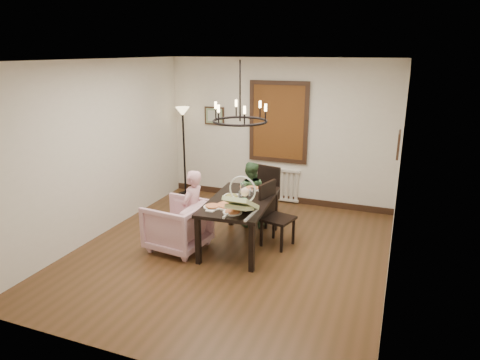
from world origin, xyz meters
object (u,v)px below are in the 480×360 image
Objects in this scene: baby_bouncer at (241,201)px; dining_table at (240,205)px; chair_far at (263,196)px; armchair at (178,225)px; elderly_woman at (193,217)px; chair_right at (278,215)px; seated_man at (250,200)px; floor_lamp at (184,153)px; drinking_glass at (240,196)px.

dining_table is at bearing 113.68° from baby_bouncer.
chair_far reaches higher than armchair.
elderly_woman is 0.96m from baby_bouncer.
seated_man is (-0.67, 0.58, -0.03)m from chair_right.
armchair is at bearing 129.97° from chair_right.
floor_lamp is at bearing 168.38° from chair_far.
baby_bouncer reaches higher than seated_man.
elderly_woman is 0.57× the size of floor_lamp.
armchair is 1.22m from baby_bouncer.
chair_right is at bearing 129.30° from seated_man.
chair_right is 1.77× the size of baby_bouncer.
armchair is 1.05m from drinking_glass.
baby_bouncer is (0.85, -0.18, 0.42)m from elderly_woman.
baby_bouncer is at bearing 90.30° from armchair.
chair_far reaches higher than seated_man.
drinking_glass is (0.13, -0.81, 0.34)m from seated_man.
elderly_woman is at bearing 131.52° from chair_right.
elderly_woman is (-0.62, -0.37, -0.15)m from dining_table.
seated_man is at bearing 99.36° from drinking_glass.
baby_bouncer is at bearing -67.75° from drinking_glass.
elderly_woman reaches higher than drinking_glass.
elderly_woman reaches higher than armchair.
floor_lamp is (-1.95, 1.87, 0.23)m from dining_table.
floor_lamp reaches higher than chair_far.
elderly_woman reaches higher than chair_right.
chair_right is 1.54m from armchair.
seated_man is at bearing 105.80° from baby_bouncer.
dining_table is at bearing 126.72° from chair_right.
chair_far is 0.97× the size of elderly_woman.
chair_far is 2.21m from floor_lamp.
dining_table is at bearing -80.05° from chair_far.
chair_far is 0.25m from seated_man.
baby_bouncer is at bearing -70.78° from chair_far.
chair_far is 0.92m from chair_right.
seated_man is at bearing 155.76° from armchair.
drinking_glass is (-0.03, -1.00, 0.31)m from chair_far.
elderly_woman is 8.36× the size of drinking_glass.
chair_right reaches higher than dining_table.
baby_bouncer is at bearing 95.09° from seated_man.
baby_bouncer is 0.31× the size of floor_lamp.
floor_lamp is at bearing 71.25° from chair_right.
elderly_woman is at bearing 57.53° from seated_man.
dining_table is 1.00m from chair_far.
chair_far is 1.00× the size of chair_right.
seated_man is 2.16m from floor_lamp.
floor_lamp reaches higher than dining_table.
drinking_glass is at bearing -79.57° from chair_far.
armchair is 0.88× the size of seated_man.
chair_far is at bearing 154.05° from armchair.
dining_table is at bearing -43.77° from floor_lamp.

